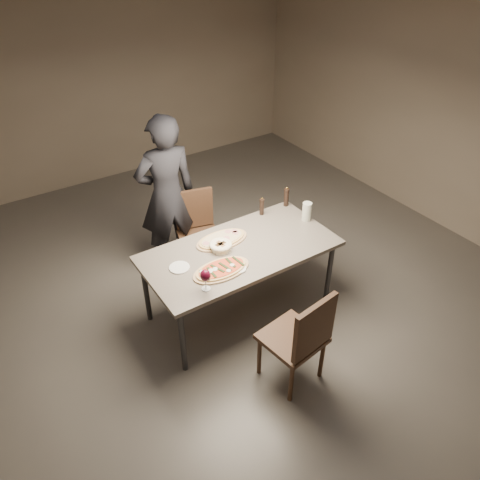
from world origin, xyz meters
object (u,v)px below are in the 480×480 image
chair_near (301,336)px  diner (167,195)px  dining_table (240,254)px  bread_basket (221,246)px  zucchini_pizza (221,269)px  pepper_mill_left (262,206)px  ham_pizza (222,239)px  chair_far (198,227)px  carafe (307,211)px

chair_near → diner: bearing=85.7°
dining_table → diner: 1.10m
bread_basket → chair_near: size_ratio=0.22×
zucchini_pizza → chair_near: (0.23, -0.83, -0.23)m
pepper_mill_left → chair_near: size_ratio=0.20×
ham_pizza → chair_near: size_ratio=0.55×
chair_near → diner: diner is taller
ham_pizza → chair_far: bearing=94.5°
bread_basket → chair_far: size_ratio=0.23×
zucchini_pizza → pepper_mill_left: 1.00m
dining_table → chair_near: bearing=-94.5°
dining_table → ham_pizza: size_ratio=3.43×
pepper_mill_left → diner: 1.00m
pepper_mill_left → chair_near: (-0.60, -1.39, -0.30)m
ham_pizza → chair_far: 0.70m
chair_far → zucchini_pizza: bearing=86.6°
zucchini_pizza → pepper_mill_left: pepper_mill_left is taller
bread_basket → chair_near: 1.12m
pepper_mill_left → chair_near: bearing=-113.2°
chair_far → diner: (-0.23, 0.21, 0.37)m
ham_pizza → carafe: size_ratio=2.72×
pepper_mill_left → carafe: size_ratio=1.02×
chair_near → chair_far: size_ratio=1.06×
bread_basket → diner: diner is taller
ham_pizza → bread_basket: size_ratio=2.52×
carafe → chair_near: (-0.91, -1.05, -0.31)m
ham_pizza → chair_near: chair_near is taller
pepper_mill_left → chair_far: size_ratio=0.22×
dining_table → chair_near: (-0.08, -1.01, -0.15)m
zucchini_pizza → chair_far: 1.11m
carafe → chair_far: size_ratio=0.21×
carafe → diner: diner is taller
ham_pizza → diner: bearing=111.2°
dining_table → diner: diner is taller
bread_basket → ham_pizza: bearing=54.1°
ham_pizza → bread_basket: bread_basket is taller
carafe → diner: size_ratio=0.11×
chair_near → diner: size_ratio=0.55×
chair_far → diner: 0.48m
bread_basket → diner: bearing=93.3°
bread_basket → chair_far: bearing=77.5°
zucchini_pizza → carafe: 1.17m
bread_basket → pepper_mill_left: bearing=23.8°
chair_near → dining_table: bearing=77.5°
pepper_mill_left → diner: diner is taller
zucchini_pizza → bread_basket: (0.16, 0.26, 0.03)m
chair_near → zucchini_pizza: bearing=97.8°
carafe → pepper_mill_left: bearing=133.5°
zucchini_pizza → bread_basket: 0.31m
zucchini_pizza → dining_table: bearing=22.2°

